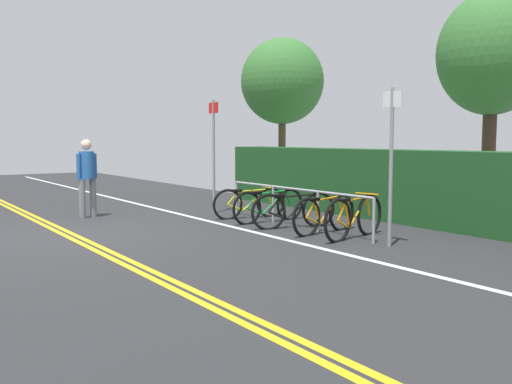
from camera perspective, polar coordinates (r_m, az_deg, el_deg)
ground_plane at (r=10.36m, az=-18.58°, el=-4.32°), size 36.15×12.86×0.05m
centre_line_yellow_inner at (r=10.34m, az=-19.01°, el=-4.21°), size 32.54×0.10×0.00m
centre_line_yellow_outer at (r=10.38m, az=-18.16°, el=-4.14°), size 32.54×0.10×0.00m
bike_lane_stripe_white at (r=11.46m, az=-4.81°, el=-2.99°), size 32.54×0.12×0.00m
bike_rack at (r=10.64m, az=3.95°, el=-0.63°), size 4.13×0.05×0.76m
bicycle_0 at (r=11.86m, az=-0.68°, el=-1.13°), size 0.50×1.64×0.69m
bicycle_1 at (r=11.30m, az=1.32°, el=-1.42°), size 0.46×1.77×0.71m
bicycle_2 at (r=10.57m, az=3.88°, el=-1.87°), size 0.56×1.71×0.72m
bicycle_3 at (r=10.04m, az=7.03°, el=-2.29°), size 0.46×1.66×0.73m
bicycle_4 at (r=9.60m, az=10.01°, el=-2.54°), size 0.51×1.69×0.77m
pedestrian at (r=12.44m, az=-16.92°, el=1.90°), size 0.32×0.47×1.67m
sign_post_near at (r=12.62m, az=-4.36°, el=4.70°), size 0.36×0.06×2.56m
sign_post_far at (r=8.86m, az=13.69°, el=3.93°), size 0.36×0.06×2.47m
hedge_backdrop at (r=11.24m, az=18.10°, el=0.33°), size 13.08×0.86×1.46m
tree_near_left at (r=16.17m, az=2.71°, el=11.21°), size 2.36×2.36×4.53m
tree_mid at (r=13.05m, az=23.04°, el=12.79°), size 2.29×2.29×4.77m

